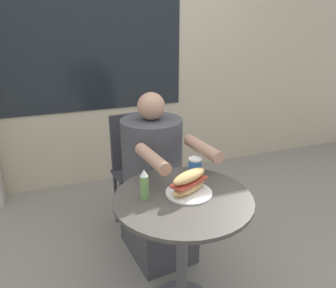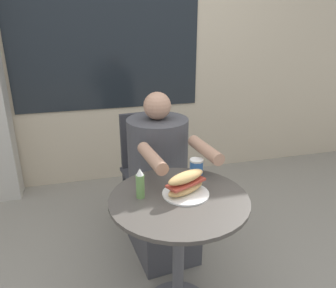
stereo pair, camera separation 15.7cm
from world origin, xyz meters
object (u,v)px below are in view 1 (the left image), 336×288
Objects in this scene: seated_diner at (155,188)px; sandwich_on_plate at (189,184)px; cafe_table at (182,230)px; drink_cup at (195,165)px; condiment_bottle at (144,185)px; diner_chair at (138,161)px.

sandwich_on_plate is (0.00, -0.52, 0.29)m from seated_diner.
cafe_table is 3.07× the size of sandwich_on_plate.
drink_cup is 0.57× the size of condiment_bottle.
diner_chair is (0.02, 0.89, 0.01)m from cafe_table.
seated_diner is at bearing 90.18° from sandwich_on_plate.
diner_chair is 0.91m from sandwich_on_plate.
diner_chair is 3.77× the size of sandwich_on_plate.
seated_diner is at bearing 86.08° from diner_chair.
cafe_table is at bearing -127.00° from drink_cup.
drink_cup is (0.17, 0.22, 0.24)m from cafe_table.
cafe_table is 0.81× the size of diner_chair.
seated_diner is (0.04, 0.54, -0.05)m from cafe_table.
cafe_table is 8.10× the size of drink_cup.
diner_chair is 5.71× the size of condiment_bottle.
drink_cup is (0.13, -0.32, 0.28)m from seated_diner.
drink_cup is at bearing 57.76° from sandwich_on_plate.
seated_diner is at bearing 85.92° from cafe_table.
seated_diner is at bearing 66.17° from condiment_bottle.
sandwich_on_plate is at bearing 83.87° from seated_diner.
sandwich_on_plate is 1.51× the size of condiment_bottle.
cafe_table is at bearing -15.73° from condiment_bottle.
condiment_bottle reaches higher than sandwich_on_plate.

